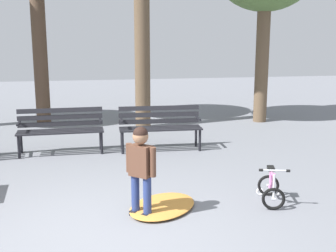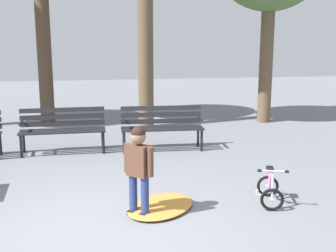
% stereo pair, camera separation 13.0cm
% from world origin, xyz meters
% --- Properties ---
extents(ground, '(36.00, 36.00, 0.00)m').
position_xyz_m(ground, '(0.00, 0.00, 0.00)').
color(ground, slate).
extents(park_bench_left, '(1.61, 0.48, 0.85)m').
position_xyz_m(park_bench_left, '(-0.56, 3.79, 0.51)').
color(park_bench_left, '#232328').
rests_on(park_bench_left, ground).
extents(park_bench_right, '(1.62, 0.53, 0.85)m').
position_xyz_m(park_bench_right, '(1.34, 3.69, 0.51)').
color(park_bench_right, '#232328').
rests_on(park_bench_right, ground).
extents(child_standing, '(0.34, 0.32, 1.14)m').
position_xyz_m(child_standing, '(0.56, 0.52, 0.68)').
color(child_standing, navy).
rests_on(child_standing, ground).
extents(kids_bicycle, '(0.49, 0.62, 0.54)m').
position_xyz_m(kids_bicycle, '(2.33, 0.63, 0.20)').
color(kids_bicycle, black).
rests_on(kids_bicycle, ground).
extents(leaf_pile, '(1.26, 1.28, 0.07)m').
position_xyz_m(leaf_pile, '(0.86, 0.70, 0.04)').
color(leaf_pile, '#C68438').
rests_on(leaf_pile, ground).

